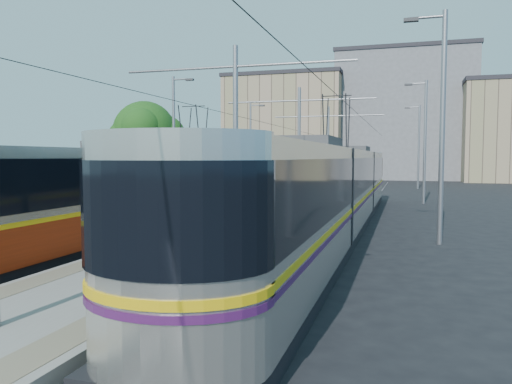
% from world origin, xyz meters
% --- Properties ---
extents(ground, '(160.00, 160.00, 0.00)m').
position_xyz_m(ground, '(0.00, 0.00, 0.00)').
color(ground, black).
rests_on(ground, ground).
extents(platform, '(4.00, 50.00, 0.30)m').
position_xyz_m(platform, '(0.00, 17.00, 0.15)').
color(platform, gray).
rests_on(platform, ground).
extents(tactile_strip_left, '(0.70, 50.00, 0.01)m').
position_xyz_m(tactile_strip_left, '(-1.45, 17.00, 0.30)').
color(tactile_strip_left, gray).
rests_on(tactile_strip_left, platform).
extents(tactile_strip_right, '(0.70, 50.00, 0.01)m').
position_xyz_m(tactile_strip_right, '(1.45, 17.00, 0.30)').
color(tactile_strip_right, gray).
rests_on(tactile_strip_right, platform).
extents(rails, '(8.71, 70.00, 0.03)m').
position_xyz_m(rails, '(0.00, 17.00, 0.02)').
color(rails, gray).
rests_on(rails, ground).
extents(tram_left, '(2.43, 31.15, 5.50)m').
position_xyz_m(tram_left, '(-3.60, 12.18, 1.71)').
color(tram_left, black).
rests_on(tram_left, ground).
extents(tram_right, '(2.43, 31.36, 5.50)m').
position_xyz_m(tram_right, '(3.60, 10.04, 1.86)').
color(tram_right, black).
rests_on(tram_right, ground).
extents(catenary, '(9.20, 70.00, 7.00)m').
position_xyz_m(catenary, '(0.00, 14.15, 4.52)').
color(catenary, gray).
rests_on(catenary, platform).
extents(street_lamps, '(15.18, 38.22, 8.00)m').
position_xyz_m(street_lamps, '(-0.00, 21.00, 4.18)').
color(street_lamps, gray).
rests_on(street_lamps, ground).
extents(shelter, '(0.97, 1.17, 2.21)m').
position_xyz_m(shelter, '(-0.06, 16.05, 1.46)').
color(shelter, black).
rests_on(shelter, platform).
extents(tree, '(4.64, 4.29, 6.74)m').
position_xyz_m(tree, '(-10.04, 19.61, 4.55)').
color(tree, '#382314').
rests_on(tree, ground).
extents(building_left, '(16.32, 12.24, 14.47)m').
position_xyz_m(building_left, '(-10.00, 60.00, 7.24)').
color(building_left, '#9E836B').
rests_on(building_left, ground).
extents(building_centre, '(18.36, 14.28, 17.57)m').
position_xyz_m(building_centre, '(6.00, 64.00, 8.79)').
color(building_centre, gray).
rests_on(building_centre, ground).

